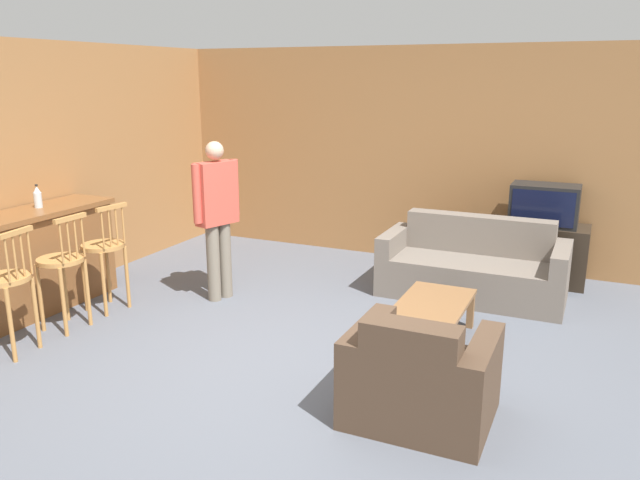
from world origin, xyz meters
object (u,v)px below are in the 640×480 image
(armchair_near, at_px, (420,380))
(coffee_table, at_px, (433,307))
(bar_chair_far, at_px, (105,253))
(person_by_window, at_px, (217,212))
(bar_chair_mid, at_px, (62,268))
(bottle, at_px, (38,197))
(bar_chair_near, at_px, (7,287))
(tv, at_px, (545,205))
(tv_unit, at_px, (540,253))
(couch_far, at_px, (473,269))

(armchair_near, height_order, coffee_table, armchair_near)
(bar_chair_far, relative_size, person_by_window, 0.66)
(armchair_near, distance_m, coffee_table, 1.35)
(bar_chair_mid, bearing_deg, armchair_near, -3.40)
(bar_chair_mid, relative_size, bottle, 4.68)
(bar_chair_near, bearing_deg, person_by_window, 65.72)
(bar_chair_mid, xyz_separation_m, bar_chair_far, (-0.00, 0.53, 0.00))
(coffee_table, xyz_separation_m, tv, (0.67, 2.09, 0.57))
(armchair_near, bearing_deg, bar_chair_far, 167.80)
(coffee_table, distance_m, tv, 2.27)
(coffee_table, relative_size, tv_unit, 0.93)
(coffee_table, height_order, tv_unit, tv_unit)
(bar_chair_mid, xyz_separation_m, person_by_window, (0.83, 1.26, 0.34))
(tv, bearing_deg, armchair_near, -97.05)
(bar_chair_far, height_order, couch_far, bar_chair_far)
(bar_chair_near, height_order, coffee_table, bar_chair_near)
(tv_unit, distance_m, bottle, 5.32)
(bar_chair_near, bearing_deg, tv_unit, 45.12)
(bar_chair_near, relative_size, tv, 1.50)
(bar_chair_mid, xyz_separation_m, tv_unit, (3.78, 3.22, -0.25))
(bottle, bearing_deg, tv, 32.53)
(couch_far, bearing_deg, person_by_window, -153.53)
(armchair_near, relative_size, bottle, 4.08)
(bar_chair_near, height_order, bar_chair_far, same)
(bar_chair_far, distance_m, armchair_near, 3.45)
(bar_chair_mid, height_order, bottle, bottle)
(tv_unit, distance_m, person_by_window, 3.60)
(bar_chair_far, bearing_deg, coffee_table, 10.85)
(bar_chair_near, distance_m, person_by_window, 2.04)
(armchair_near, bearing_deg, bottle, 171.69)
(couch_far, height_order, tv_unit, couch_far)
(bar_chair_near, distance_m, coffee_table, 3.56)
(couch_far, height_order, coffee_table, couch_far)
(armchair_near, distance_m, tv_unit, 3.44)
(bar_chair_far, relative_size, tv_unit, 1.08)
(person_by_window, bearing_deg, armchair_near, -29.92)
(tv_unit, xyz_separation_m, bottle, (-4.44, -2.83, 0.78))
(armchair_near, height_order, tv_unit, armchair_near)
(bar_chair_near, relative_size, armchair_near, 1.15)
(bar_chair_near, bearing_deg, bar_chair_far, 90.00)
(tv_unit, bearing_deg, tv, -90.00)
(bar_chair_mid, xyz_separation_m, coffee_table, (3.11, 1.12, -0.27))
(coffee_table, bearing_deg, bar_chair_mid, -160.15)
(coffee_table, bearing_deg, person_by_window, 176.63)
(couch_far, relative_size, tv_unit, 1.88)
(bar_chair_far, distance_m, coffee_table, 3.18)
(tv_unit, bearing_deg, armchair_near, -97.05)
(couch_far, xyz_separation_m, tv, (0.59, 0.78, 0.59))
(coffee_table, height_order, person_by_window, person_by_window)
(armchair_near, bearing_deg, bar_chair_mid, 176.60)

